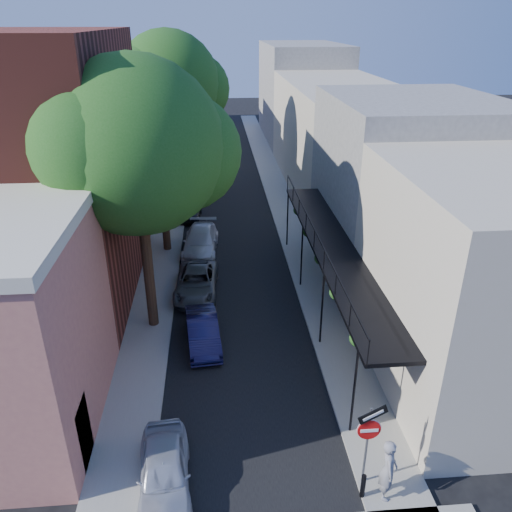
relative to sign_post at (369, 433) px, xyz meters
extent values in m
cube|color=black|center=(-3.16, 29.03, -2.03)|extent=(6.00, 64.00, 0.01)
cube|color=gray|center=(-7.16, 29.03, -1.98)|extent=(2.00, 64.00, 0.12)
cube|color=gray|center=(0.84, 29.03, -1.98)|extent=(2.00, 64.00, 0.12)
cube|color=beige|center=(-8.21, 1.53, -0.84)|extent=(0.10, 1.20, 2.20)
cube|color=maroon|center=(-13.16, 13.03, 3.96)|extent=(10.00, 12.00, 12.00)
cube|color=gray|center=(-8.18, 13.03, 5.96)|extent=(0.06, 7.00, 4.00)
cube|color=#9D9994|center=(-12.16, 25.03, 2.46)|extent=(8.00, 12.00, 9.00)
cube|color=beige|center=(-12.16, 39.03, 2.96)|extent=(8.00, 16.00, 10.00)
cube|color=tan|center=(-12.16, 53.03, 1.96)|extent=(8.00, 12.00, 8.00)
cube|color=beige|center=(5.84, 4.53, 1.96)|extent=(8.00, 9.00, 8.00)
cube|color=#9D9994|center=(5.84, 14.03, 2.46)|extent=(8.00, 10.00, 9.00)
cube|color=beige|center=(5.84, 29.03, 1.96)|extent=(8.00, 20.00, 8.00)
cube|color=#9D9994|center=(5.84, 47.03, 2.96)|extent=(8.00, 16.00, 10.00)
cube|color=black|center=(1.04, 9.03, 1.46)|extent=(2.00, 16.00, 0.15)
cube|color=black|center=(0.09, 9.03, 2.34)|extent=(0.05, 16.00, 0.05)
cylinder|color=black|center=(0.14, 2.03, -0.23)|extent=(0.08, 0.08, 3.40)
cylinder|color=black|center=(0.14, 17.03, -0.23)|extent=(0.08, 0.08, 3.40)
sphere|color=#1F4F16|center=(0.44, 3.03, 1.01)|extent=(0.60, 0.60, 0.60)
sphere|color=#1F4F16|center=(0.44, 9.03, 1.01)|extent=(0.60, 0.60, 0.60)
sphere|color=#1F4F16|center=(0.44, 15.03, 1.01)|extent=(0.60, 0.60, 0.60)
cylinder|color=#595B60|center=(-0.01, 0.03, -0.59)|extent=(0.07, 0.07, 2.90)
cylinder|color=red|center=(-0.01, -0.01, 0.11)|extent=(0.66, 0.04, 0.66)
cube|color=white|center=(-0.01, -0.04, 0.11)|extent=(0.50, 0.02, 0.10)
cylinder|color=white|center=(-0.01, 0.01, 0.11)|extent=(0.70, 0.02, 0.70)
cube|color=black|center=(0.04, -0.02, 0.66)|extent=(0.89, 0.15, 0.58)
cube|color=white|center=(0.04, -0.05, 0.66)|extent=(0.60, 0.10, 0.31)
cylinder|color=black|center=(-0.16, -0.47, -1.52)|extent=(0.14, 0.14, 0.80)
cylinder|color=black|center=(-6.96, 9.03, 1.46)|extent=(0.44, 0.44, 7.00)
sphere|color=#1F4F16|center=(-6.96, 9.03, 5.98)|extent=(6.80, 6.80, 6.80)
sphere|color=#1F4F16|center=(-5.26, 10.05, 5.48)|extent=(4.76, 4.76, 4.76)
cylinder|color=black|center=(-6.96, 17.03, 1.11)|extent=(0.44, 0.44, 6.30)
sphere|color=#1F4F16|center=(-6.96, 17.03, 5.16)|extent=(6.00, 6.00, 6.00)
sphere|color=#1F4F16|center=(-5.46, 17.93, 4.66)|extent=(4.20, 4.20, 4.20)
cylinder|color=black|center=(-6.96, 26.03, 1.64)|extent=(0.44, 0.44, 7.35)
sphere|color=#1F4F16|center=(-6.96, 26.03, 6.36)|extent=(7.00, 7.00, 7.00)
sphere|color=#1F4F16|center=(-5.21, 27.08, 5.86)|extent=(4.90, 4.90, 4.90)
imported|color=#ACB1BF|center=(-5.76, 0.40, -1.41)|extent=(1.78, 3.79, 1.25)
imported|color=#121238|center=(-4.74, 7.47, -1.43)|extent=(1.64, 3.78, 1.21)
imported|color=#505457|center=(-5.10, 11.78, -1.43)|extent=(2.26, 4.46, 1.21)
imported|color=silver|center=(-4.99, 16.61, -1.35)|extent=(2.24, 4.83, 1.37)
imported|color=black|center=(-5.76, 22.14, -1.46)|extent=(1.52, 3.43, 1.15)
imported|color=gray|center=(0.50, -0.47, -0.92)|extent=(0.65, 0.82, 1.99)
camera|label=1|loc=(-3.98, -10.04, 10.37)|focal=35.00mm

